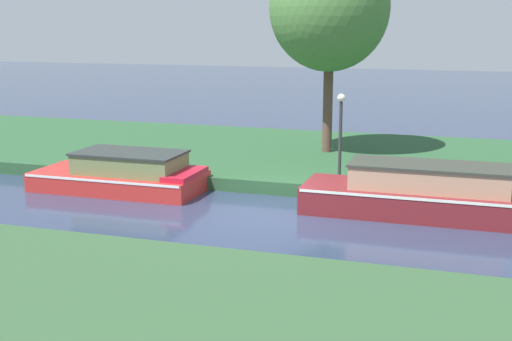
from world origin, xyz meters
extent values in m
plane|color=#2B3652|center=(0.00, 0.00, 0.00)|extent=(120.00, 120.00, 0.00)
cube|color=#295230|center=(0.00, 7.00, 0.20)|extent=(72.00, 10.00, 0.40)
cube|color=maroon|center=(3.59, 1.20, 0.36)|extent=(5.81, 1.99, 0.72)
cube|color=white|center=(3.59, 1.20, 0.68)|extent=(5.70, 2.02, 0.07)
cube|color=tan|center=(3.95, 1.20, 1.02)|extent=(4.00, 1.51, 0.61)
cube|color=#33372E|center=(3.95, 1.20, 1.36)|extent=(4.10, 1.59, 0.06)
cube|color=red|center=(-5.16, 1.20, 0.28)|extent=(5.12, 2.23, 0.57)
cube|color=white|center=(-5.16, 1.20, 0.53)|extent=(5.02, 2.26, 0.07)
cube|color=#697B4A|center=(-4.76, 1.20, 0.86)|extent=(3.12, 1.69, 0.58)
cube|color=#2C312F|center=(-4.76, 1.20, 1.18)|extent=(3.22, 1.78, 0.06)
cube|color=red|center=(-2.97, 1.20, 0.65)|extent=(0.74, 1.87, 0.15)
cylinder|color=brown|center=(-0.05, 7.29, 2.34)|extent=(0.34, 0.34, 3.88)
ellipsoid|color=#4E7D3E|center=(-0.05, 7.20, 5.50)|extent=(4.18, 4.34, 4.43)
cylinder|color=#333338|center=(1.20, 3.25, 1.54)|extent=(0.10, 0.10, 2.29)
sphere|color=white|center=(1.20, 3.25, 2.81)|extent=(0.24, 0.24, 0.24)
cylinder|color=#4B3221|center=(4.93, 2.46, 0.69)|extent=(0.13, 0.13, 0.58)
camera|label=1|loc=(4.97, -16.53, 4.95)|focal=47.55mm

